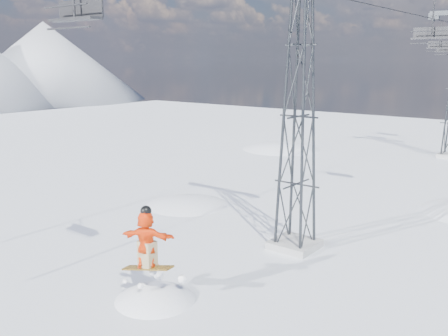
{
  "coord_description": "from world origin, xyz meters",
  "views": [
    {
      "loc": [
        10.51,
        -9.35,
        7.67
      ],
      "look_at": [
        -0.18,
        4.45,
        3.89
      ],
      "focal_mm": 40.0,
      "sensor_mm": 36.0,
      "label": 1
    }
  ],
  "objects": [
    {
      "name": "haul_cables",
      "position": [
        0.8,
        19.5,
        10.85
      ],
      "size": [
        4.46,
        51.0,
        0.06
      ],
      "color": "black",
      "rests_on": "ground"
    },
    {
      "name": "snow_terrain",
      "position": [
        -4.77,
        21.24,
        -9.59
      ],
      "size": [
        39.0,
        37.0,
        22.0
      ],
      "color": "white",
      "rests_on": "ground"
    },
    {
      "name": "lift_chair_far",
      "position": [
        -1.4,
        35.35,
        8.87
      ],
      "size": [
        2.0,
        0.57,
        2.47
      ],
      "color": "black",
      "rests_on": "ground"
    },
    {
      "name": "ground",
      "position": [
        0.0,
        0.0,
        0.0
      ],
      "size": [
        120.0,
        120.0,
        0.0
      ],
      "primitive_type": "plane",
      "color": "white",
      "rests_on": "ground"
    },
    {
      "name": "lift_tower_near",
      "position": [
        0.8,
        8.0,
        5.47
      ],
      "size": [
        5.2,
        1.8,
        11.43
      ],
      "color": "#999999",
      "rests_on": "ground"
    },
    {
      "name": "lift_chair_mid",
      "position": [
        3.0,
        17.26,
        8.94
      ],
      "size": [
        1.92,
        0.55,
        2.38
      ],
      "color": "black",
      "rests_on": "ground"
    },
    {
      "name": "lift_chair_near",
      "position": [
        -1.4,
        -0.58,
        8.96
      ],
      "size": [
        1.9,
        0.55,
        2.35
      ],
      "color": "black",
      "rests_on": "ground"
    }
  ]
}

